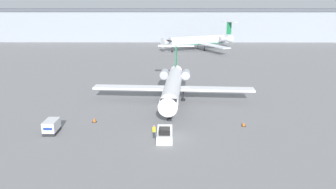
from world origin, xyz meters
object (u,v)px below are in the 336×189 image
traffic_cone_right (244,124)px  pushback_tug (165,134)px  worker_near_tug (154,131)px  airplane_parked_far_left (199,41)px  luggage_cart (52,127)px  airplane_main (173,85)px  traffic_cone_left (94,120)px

traffic_cone_right → pushback_tug: bearing=-158.2°
pushback_tug → traffic_cone_right: pushback_tug is taller
worker_near_tug → airplane_parked_far_left: bearing=81.0°
worker_near_tug → airplane_parked_far_left: airplane_parked_far_left is taller
worker_near_tug → luggage_cart: bearing=173.5°
airplane_main → worker_near_tug: size_ratio=16.43×
pushback_tug → airplane_main: bearing=85.8°
airplane_main → pushback_tug: bearing=-94.2°
traffic_cone_right → airplane_parked_far_left: bearing=90.0°
airplane_main → pushback_tug: size_ratio=6.34×
traffic_cone_left → airplane_parked_far_left: airplane_parked_far_left is taller
worker_near_tug → traffic_cone_right: bearing=18.4°
traffic_cone_left → worker_near_tug: bearing=-32.2°
airplane_main → luggage_cart: (-17.76, -15.62, -2.31)m
airplane_main → luggage_cart: 23.76m
pushback_tug → luggage_cart: luggage_cart is taller
traffic_cone_left → traffic_cone_right: bearing=-4.0°
worker_near_tug → traffic_cone_left: bearing=147.8°
luggage_cart → airplane_parked_far_left: size_ratio=0.09×
worker_near_tug → traffic_cone_right: 14.28m
traffic_cone_right → airplane_parked_far_left: (0.02, 81.48, 3.36)m
airplane_main → luggage_cart: airplane_main is taller
airplane_main → pushback_tug: (-1.28, -17.63, -2.57)m
airplane_parked_far_left → worker_near_tug: bearing=-99.0°
airplane_main → traffic_cone_right: (10.76, -12.82, -2.93)m
airplane_main → worker_near_tug: 17.70m
airplane_main → luggage_cart: bearing=-138.7°
pushback_tug → luggage_cart: size_ratio=1.58×
luggage_cart → pushback_tug: bearing=-7.0°
worker_near_tug → traffic_cone_left: worker_near_tug is taller
luggage_cart → airplane_parked_far_left: 89.02m
luggage_cart → worker_near_tug: bearing=-6.5°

